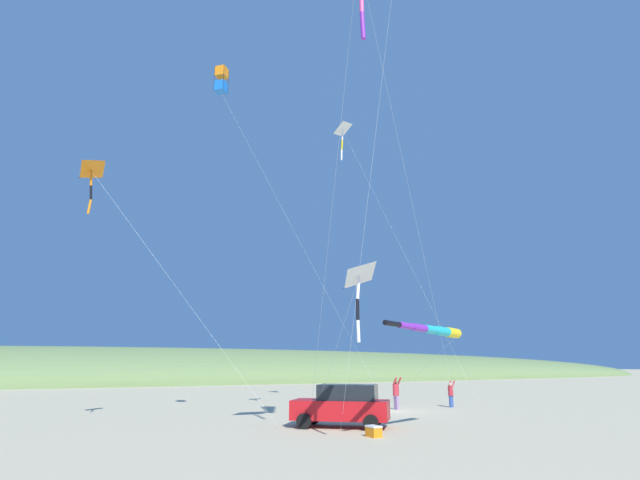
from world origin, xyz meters
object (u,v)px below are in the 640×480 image
(kite_box_black_fish_shape, at_px, (222,81))
(kite_delta_magenta_far_left, at_px, (342,130))
(person_adult_flyer, at_px, (396,392))
(kite_delta_long_streamer_left, at_px, (91,170))
(parked_car, at_px, (343,405))
(kite_windsock_striped_overhead, at_px, (435,330))
(kite_delta_yellow_midlevel, at_px, (357,276))
(person_child_green_jacket, at_px, (341,398))
(cooler_box, at_px, (374,431))
(person_child_grey_jacket, at_px, (451,393))

(kite_box_black_fish_shape, bearing_deg, kite_delta_magenta_far_left, 119.64)
(person_adult_flyer, distance_m, kite_delta_long_streamer_left, 21.57)
(kite_delta_magenta_far_left, bearing_deg, kite_delta_long_streamer_left, -73.07)
(person_adult_flyer, distance_m, kite_delta_magenta_far_left, 19.02)
(parked_car, xyz_separation_m, kite_delta_magenta_far_left, (-8.69, 5.41, 18.84))
(kite_delta_magenta_far_left, bearing_deg, kite_windsock_striped_overhead, -13.80)
(kite_delta_yellow_midlevel, bearing_deg, kite_windsock_striped_overhead, 105.29)
(parked_car, xyz_separation_m, person_adult_flyer, (-6.05, 7.56, 0.12))
(kite_delta_long_streamer_left, xyz_separation_m, kite_delta_yellow_midlevel, (8.61, 8.91, -5.54))
(person_child_green_jacket, xyz_separation_m, kite_windsock_striped_overhead, (8.81, -0.56, 3.24))
(parked_car, height_order, person_adult_flyer, person_adult_flyer)
(cooler_box, distance_m, kite_windsock_striped_overhead, 4.89)
(person_child_green_jacket, distance_m, kite_windsock_striped_overhead, 9.40)
(person_child_grey_jacket, relative_size, kite_delta_magenta_far_left, 0.08)
(kite_delta_magenta_far_left, relative_size, kite_delta_yellow_midlevel, 2.66)
(person_child_green_jacket, height_order, person_child_grey_jacket, person_child_grey_jacket)
(kite_delta_magenta_far_left, bearing_deg, cooler_box, -26.55)
(cooler_box, bearing_deg, parked_car, 171.10)
(kite_delta_yellow_midlevel, bearing_deg, person_child_grey_jacket, 127.20)
(person_child_grey_jacket, height_order, kite_delta_yellow_midlevel, kite_delta_yellow_midlevel)
(kite_delta_magenta_far_left, xyz_separation_m, kite_delta_yellow_midlevel, (13.68, -7.73, -13.93))
(kite_box_black_fish_shape, height_order, kite_windsock_striped_overhead, kite_box_black_fish_shape)
(kite_delta_magenta_far_left, bearing_deg, kite_box_black_fish_shape, -60.36)
(cooler_box, height_order, kite_delta_magenta_far_left, kite_delta_magenta_far_left)
(person_adult_flyer, distance_m, person_child_grey_jacket, 4.26)
(kite_box_black_fish_shape, bearing_deg, kite_delta_yellow_midlevel, 24.62)
(kite_box_black_fish_shape, bearing_deg, parked_car, 67.39)
(kite_box_black_fish_shape, bearing_deg, cooler_box, 43.44)
(kite_delta_magenta_far_left, xyz_separation_m, kite_delta_long_streamer_left, (5.06, -16.64, -8.40))
(person_adult_flyer, height_order, kite_delta_yellow_midlevel, kite_delta_yellow_midlevel)
(person_child_grey_jacket, bearing_deg, person_adult_flyer, -94.39)
(kite_box_black_fish_shape, relative_size, kite_delta_yellow_midlevel, 2.33)
(kite_delta_magenta_far_left, bearing_deg, person_child_green_jacket, -34.70)
(person_adult_flyer, xyz_separation_m, kite_box_black_fish_shape, (3.68, -13.25, 15.94))
(person_adult_flyer, bearing_deg, kite_delta_yellow_midlevel, -41.81)
(person_child_grey_jacket, distance_m, kite_delta_long_streamer_left, 25.38)
(person_adult_flyer, height_order, kite_windsock_striped_overhead, kite_windsock_striped_overhead)
(person_child_green_jacket, height_order, kite_delta_long_streamer_left, kite_delta_long_streamer_left)
(person_child_grey_jacket, xyz_separation_m, kite_delta_yellow_midlevel, (10.71, -14.12, 4.93))
(person_adult_flyer, relative_size, kite_delta_long_streamer_left, 0.17)
(parked_car, height_order, cooler_box, parked_car)
(parked_car, bearing_deg, person_child_green_jacket, 150.13)
(kite_box_black_fish_shape, distance_m, kite_delta_magenta_far_left, 13.07)
(kite_delta_magenta_far_left, xyz_separation_m, kite_windsock_striped_overhead, (12.40, -3.05, -15.65))
(cooler_box, relative_size, kite_box_black_fish_shape, 0.04)
(person_child_green_jacket, distance_m, kite_box_black_fish_shape, 18.48)
(kite_delta_long_streamer_left, relative_size, kite_windsock_striped_overhead, 1.03)
(cooler_box, xyz_separation_m, kite_box_black_fish_shape, (-5.49, -5.20, 16.81))
(person_adult_flyer, distance_m, person_child_green_jacket, 4.73)
(person_child_green_jacket, distance_m, kite_delta_magenta_far_left, 19.39)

